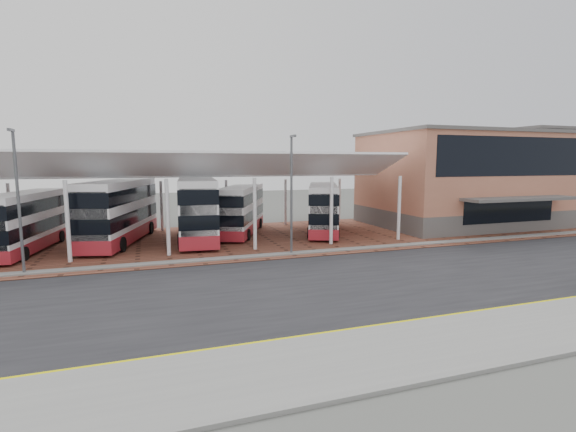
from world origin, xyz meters
name	(u,v)px	position (x,y,z in m)	size (l,w,h in m)	color
ground	(295,282)	(0.00, 0.00, 0.00)	(140.00, 140.00, 0.00)	#4D4F4A
road	(302,287)	(0.00, -1.00, 0.01)	(120.00, 14.00, 0.02)	black
forecourt	(265,237)	(2.00, 13.00, 0.03)	(72.00, 16.00, 0.06)	brown
sidewalk	(388,353)	(0.00, -9.00, 0.07)	(120.00, 4.00, 0.14)	slate
north_kerb	(264,256)	(0.00, 6.20, 0.07)	(120.00, 0.80, 0.14)	slate
yellow_line_near	(359,331)	(0.00, -7.00, 0.03)	(120.00, 0.12, 0.01)	#E8E300
yellow_line_far	(355,328)	(0.00, -6.70, 0.03)	(120.00, 0.12, 0.01)	#E8E300
canopy	(163,169)	(-6.00, 13.94, 5.80)	(37.00, 11.63, 7.07)	white
terminal	(463,179)	(23.00, 13.92, 4.66)	(18.40, 14.40, 9.25)	#5C5957
warehouse	(554,170)	(48.00, 24.00, 5.15)	(30.50, 20.50, 10.25)	slate
lamp_west	(18,198)	(-14.00, 6.27, 4.36)	(0.16, 0.90, 8.07)	#57595E
lamp_east	(292,191)	(2.00, 6.27, 4.36)	(0.16, 0.90, 8.07)	#57595E
bus_1	(25,222)	(-15.41, 13.11, 2.12)	(3.90, 10.31, 4.15)	white
bus_2	(119,212)	(-9.33, 14.55, 2.47)	(5.72, 12.06, 4.85)	white
bus_3	(197,209)	(-3.41, 14.22, 2.52)	(3.88, 12.23, 4.96)	white
bus_4	(242,210)	(0.57, 15.43, 2.13)	(6.19, 10.19, 4.17)	white
bus_5	(323,209)	(7.64, 13.82, 2.18)	(6.24, 10.45, 4.26)	white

